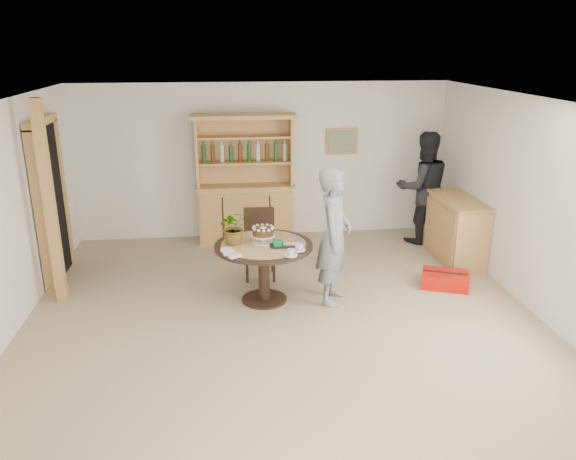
# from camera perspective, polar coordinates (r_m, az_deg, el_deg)

# --- Properties ---
(ground) EXTENTS (7.00, 7.00, 0.00)m
(ground) POSITION_cam_1_polar(r_m,az_deg,el_deg) (6.33, -0.14, -10.65)
(ground) COLOR tan
(ground) RESTS_ON ground
(room_shell) EXTENTS (6.04, 7.04, 2.52)m
(room_shell) POSITION_cam_1_polar(r_m,az_deg,el_deg) (5.70, -0.13, 4.85)
(room_shell) COLOR white
(room_shell) RESTS_ON ground
(doorway) EXTENTS (0.13, 1.10, 2.18)m
(doorway) POSITION_cam_1_polar(r_m,az_deg,el_deg) (8.09, -23.03, 2.87)
(doorway) COLOR black
(doorway) RESTS_ON ground
(pine_post) EXTENTS (0.12, 0.12, 2.50)m
(pine_post) POSITION_cam_1_polar(r_m,az_deg,el_deg) (7.24, -23.06, 2.34)
(pine_post) COLOR tan
(pine_post) RESTS_ON ground
(hutch) EXTENTS (1.62, 0.54, 2.04)m
(hutch) POSITION_cam_1_polar(r_m,az_deg,el_deg) (9.06, -4.34, 3.15)
(hutch) COLOR tan
(hutch) RESTS_ON ground
(sideboard) EXTENTS (0.54, 1.26, 0.94)m
(sideboard) POSITION_cam_1_polar(r_m,az_deg,el_deg) (8.62, 16.71, 0.08)
(sideboard) COLOR tan
(sideboard) RESTS_ON ground
(dining_table) EXTENTS (1.20, 1.20, 0.76)m
(dining_table) POSITION_cam_1_polar(r_m,az_deg,el_deg) (6.89, -2.48, -2.60)
(dining_table) COLOR black
(dining_table) RESTS_ON ground
(dining_chair) EXTENTS (0.43, 0.43, 0.95)m
(dining_chair) POSITION_cam_1_polar(r_m,az_deg,el_deg) (7.69, -2.91, -0.86)
(dining_chair) COLOR black
(dining_chair) RESTS_ON ground
(birthday_cake) EXTENTS (0.30, 0.30, 0.20)m
(birthday_cake) POSITION_cam_1_polar(r_m,az_deg,el_deg) (6.84, -2.54, -0.27)
(birthday_cake) COLOR white
(birthday_cake) RESTS_ON dining_table
(flower_vase) EXTENTS (0.47, 0.44, 0.42)m
(flower_vase) POSITION_cam_1_polar(r_m,az_deg,el_deg) (6.80, -5.50, 0.31)
(flower_vase) COLOR #3F7233
(flower_vase) RESTS_ON dining_table
(gift_tray) EXTENTS (0.30, 0.20, 0.08)m
(gift_tray) POSITION_cam_1_polar(r_m,az_deg,el_deg) (6.73, -0.60, -1.47)
(gift_tray) COLOR black
(gift_tray) RESTS_ON dining_table
(coffee_cup_a) EXTENTS (0.15, 0.15, 0.09)m
(coffee_cup_a) POSITION_cam_1_polar(r_m,az_deg,el_deg) (6.60, 1.14, -1.76)
(coffee_cup_a) COLOR silver
(coffee_cup_a) RESTS_ON dining_table
(coffee_cup_b) EXTENTS (0.15, 0.15, 0.08)m
(coffee_cup_b) POSITION_cam_1_polar(r_m,az_deg,el_deg) (6.43, 0.29, -2.36)
(coffee_cup_b) COLOR silver
(coffee_cup_b) RESTS_ON dining_table
(napkins) EXTENTS (0.24, 0.33, 0.03)m
(napkins) POSITION_cam_1_polar(r_m,az_deg,el_deg) (6.52, -5.89, -2.33)
(napkins) COLOR white
(napkins) RESTS_ON dining_table
(teen_boy) EXTENTS (0.61, 0.73, 1.71)m
(teen_boy) POSITION_cam_1_polar(r_m,az_deg,el_deg) (6.82, 4.70, -0.64)
(teen_boy) COLOR slate
(teen_boy) RESTS_ON ground
(adult_person) EXTENTS (0.90, 0.71, 1.79)m
(adult_person) POSITION_cam_1_polar(r_m,az_deg,el_deg) (9.16, 13.56, 4.18)
(adult_person) COLOR black
(adult_person) RESTS_ON ground
(red_suitcase) EXTENTS (0.71, 0.59, 0.21)m
(red_suitcase) POSITION_cam_1_polar(r_m,az_deg,el_deg) (7.74, 15.67, -4.87)
(red_suitcase) COLOR red
(red_suitcase) RESTS_ON ground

